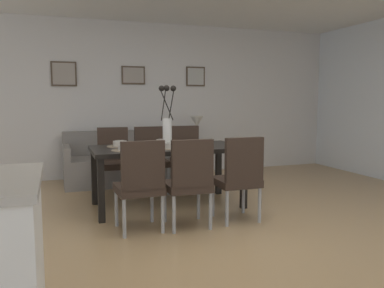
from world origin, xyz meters
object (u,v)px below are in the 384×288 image
(bowl_near_left, at_px, (126,147))
(centerpiece_vase, at_px, (167,123))
(table_lamp, at_px, (197,124))
(framed_picture_left, at_px, (64,74))
(dining_chair_far_left, at_px, (189,179))
(dining_chair_mid_left, at_px, (239,175))
(bowl_far_right, at_px, (163,142))
(framed_picture_center, at_px, (133,75))
(bowl_near_right, at_px, (120,143))
(sofa, at_px, (124,164))
(dining_chair_near_right, at_px, (114,157))
(dining_chair_mid_right, at_px, (187,154))
(dining_table, at_px, (167,153))
(side_table, at_px, (197,162))
(bowl_far_left, at_px, (172,145))
(dining_chair_near_left, at_px, (140,181))
(framed_picture_right, at_px, (196,76))
(dining_chair_far_right, at_px, (151,156))

(bowl_near_left, bearing_deg, centerpiece_vase, 20.59)
(table_lamp, distance_m, framed_picture_left, 2.29)
(centerpiece_vase, bearing_deg, table_lamp, 59.24)
(dining_chair_far_left, xyz_separation_m, dining_chair_mid_left, (0.57, 0.03, 0.00))
(bowl_far_right, relative_size, framed_picture_center, 0.43)
(bowl_near_right, relative_size, sofa, 0.09)
(bowl_far_right, xyz_separation_m, framed_picture_center, (0.00, 1.90, 0.93))
(dining_chair_near_right, xyz_separation_m, dining_chair_mid_right, (1.06, -0.02, 0.00))
(sofa, bearing_deg, dining_table, -80.50)
(centerpiece_vase, height_order, side_table, centerpiece_vase)
(bowl_far_left, relative_size, table_lamp, 0.33)
(dining_chair_mid_right, height_order, sofa, dining_chair_mid_right)
(centerpiece_vase, bearing_deg, framed_picture_left, 118.01)
(dining_chair_mid_left, bearing_deg, dining_chair_far_left, -176.80)
(centerpiece_vase, relative_size, bowl_far_right, 4.32)
(dining_chair_far_left, relative_size, side_table, 1.77)
(side_table, height_order, framed_picture_center, framed_picture_center)
(dining_chair_near_right, xyz_separation_m, bowl_near_left, (-0.01, -1.06, 0.27))
(dining_table, xyz_separation_m, framed_picture_center, (0.00, 2.10, 1.05))
(dining_chair_far_left, bearing_deg, dining_chair_mid_left, 3.20)
(dining_chair_near_right, distance_m, centerpiece_vase, 1.13)
(dining_chair_near_left, xyz_separation_m, bowl_far_right, (0.51, 1.03, 0.27))
(table_lamp, bearing_deg, dining_chair_far_left, -111.54)
(bowl_near_right, relative_size, table_lamp, 0.33)
(dining_chair_near_left, distance_m, bowl_far_right, 1.18)
(framed_picture_right, bearing_deg, dining_chair_far_left, -110.88)
(dining_table, distance_m, framed_picture_right, 2.60)
(dining_chair_near_right, bearing_deg, dining_chair_far_right, -1.71)
(dining_chair_near_left, relative_size, framed_picture_right, 2.64)
(framed_picture_center, bearing_deg, dining_chair_far_right, -90.45)
(dining_table, xyz_separation_m, dining_chair_near_left, (-0.51, -0.83, -0.15))
(sofa, distance_m, framed_picture_right, 2.05)
(dining_table, bearing_deg, dining_chair_far_left, -91.18)
(dining_chair_mid_right, xyz_separation_m, bowl_near_left, (-1.06, -1.04, 0.27))
(dining_chair_near_left, relative_size, dining_chair_mid_right, 1.00)
(bowl_near_right, height_order, framed_picture_center, framed_picture_center)
(dining_chair_far_left, relative_size, table_lamp, 1.80)
(dining_table, distance_m, dining_chair_far_left, 0.89)
(dining_chair_mid_left, height_order, framed_picture_left, framed_picture_left)
(sofa, bearing_deg, bowl_far_right, -79.17)
(dining_chair_far_left, distance_m, framed_picture_right, 3.40)
(bowl_far_right, bearing_deg, dining_chair_near_right, 128.93)
(dining_chair_near_left, bearing_deg, dining_table, 58.50)
(centerpiece_vase, relative_size, framed_picture_center, 1.86)
(dining_chair_mid_right, distance_m, bowl_near_left, 1.51)
(bowl_far_right, height_order, framed_picture_right, framed_picture_right)
(dining_chair_near_right, distance_m, bowl_far_right, 0.89)
(dining_chair_far_left, distance_m, bowl_far_right, 1.11)
(dining_chair_near_left, xyz_separation_m, sofa, (0.24, 2.44, -0.23))
(dining_table, distance_m, bowl_far_right, 0.23)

